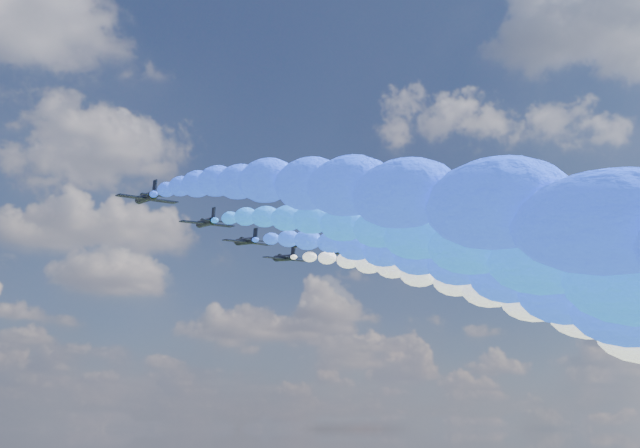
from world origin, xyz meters
name	(u,v)px	position (x,y,z in m)	size (l,w,h in m)	color
jet_0	(146,198)	(-34.09, -6.61, 98.43)	(9.07, 12.16, 2.68)	black
trail_0	(286,209)	(-34.09, -63.32, 82.22)	(6.25, 109.50, 37.02)	blue
jet_1	(206,223)	(-21.39, 4.22, 98.43)	(9.07, 12.16, 2.68)	black
trail_1	(360,249)	(-21.39, -52.49, 82.22)	(6.25, 109.50, 37.02)	blue
jet_2	(246,241)	(-10.48, 14.51, 98.43)	(9.07, 12.16, 2.68)	black
trail_2	(401,274)	(-10.48, -42.20, 82.22)	(6.25, 109.50, 37.02)	blue
jet_3	(304,243)	(0.12, 11.76, 98.43)	(9.07, 12.16, 2.68)	black
trail_3	(487,277)	(0.12, -44.95, 82.22)	(6.25, 109.50, 37.02)	white
jet_4	(284,258)	(1.71, 25.48, 98.43)	(9.07, 12.16, 2.68)	black
trail_4	(437,295)	(1.71, -31.23, 82.22)	(6.25, 109.50, 37.02)	white
jet_5	(346,250)	(10.05, 13.76, 98.43)	(9.07, 12.16, 2.68)	black
trail_5	(541,286)	(10.05, -42.95, 82.22)	(6.25, 109.50, 37.02)	red
jet_6	(422,247)	(22.43, 5.24, 98.43)	(9.07, 12.16, 2.68)	black
jet_7	(496,240)	(31.45, -6.12, 98.43)	(9.07, 12.16, 2.68)	black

